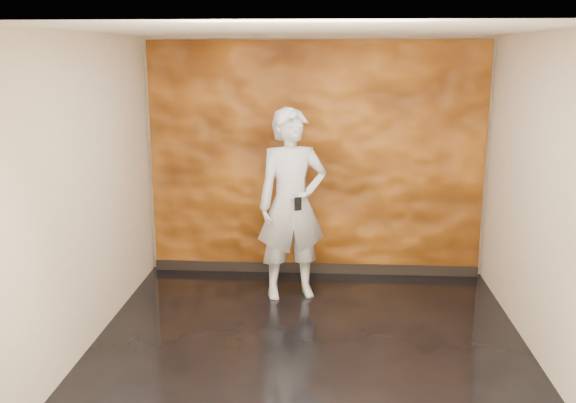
% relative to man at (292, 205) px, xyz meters
% --- Properties ---
extents(room, '(4.02, 4.02, 2.81)m').
position_rel_man_xyz_m(room, '(0.23, -1.18, 0.37)').
color(room, black).
rests_on(room, ground).
extents(feature_wall, '(3.90, 0.06, 2.75)m').
position_rel_man_xyz_m(feature_wall, '(0.23, 0.78, 0.35)').
color(feature_wall, '#C36D1A').
rests_on(feature_wall, ground).
extents(baseboard, '(3.90, 0.04, 0.12)m').
position_rel_man_xyz_m(baseboard, '(0.23, 0.74, -0.97)').
color(baseboard, black).
rests_on(baseboard, ground).
extents(man, '(0.86, 0.68, 2.06)m').
position_rel_man_xyz_m(man, '(0.00, 0.00, 0.00)').
color(man, '#9599A2').
rests_on(man, ground).
extents(phone, '(0.08, 0.04, 0.14)m').
position_rel_man_xyz_m(phone, '(0.08, -0.30, 0.08)').
color(phone, black).
rests_on(phone, man).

